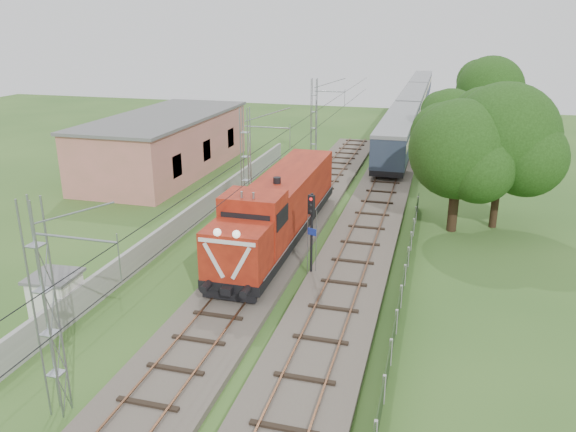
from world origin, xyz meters
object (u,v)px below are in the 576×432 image
(locomotive, at_px, (280,208))
(relay_hut, at_px, (56,296))
(coach_rake, at_px, (413,102))
(signal_post, at_px, (311,221))

(locomotive, distance_m, relay_hut, 13.94)
(locomotive, relative_size, relay_hut, 7.94)
(coach_rake, height_order, relay_hut, coach_rake)
(signal_post, height_order, relay_hut, signal_post)
(locomotive, height_order, relay_hut, locomotive)
(signal_post, bearing_deg, coach_rake, 87.88)
(coach_rake, height_order, signal_post, signal_post)
(locomotive, relative_size, coach_rake, 0.27)
(coach_rake, bearing_deg, locomotive, -95.81)
(signal_post, distance_m, relay_hut, 12.96)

